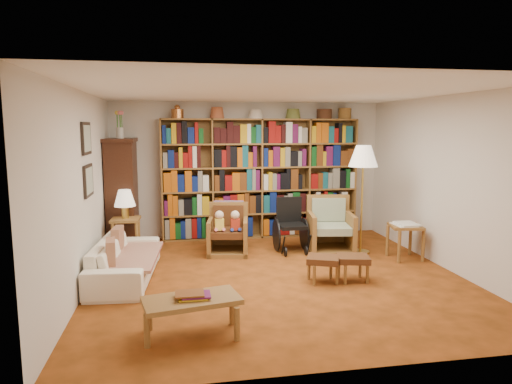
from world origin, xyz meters
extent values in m
plane|color=#9C4818|center=(0.00, 0.00, 0.00)|extent=(5.00, 5.00, 0.00)
plane|color=white|center=(0.00, 0.00, 2.50)|extent=(5.00, 5.00, 0.00)
plane|color=silver|center=(0.00, 2.50, 1.25)|extent=(5.00, 0.00, 5.00)
plane|color=silver|center=(0.00, -2.50, 1.25)|extent=(5.00, 0.00, 5.00)
plane|color=silver|center=(-2.50, 0.00, 1.25)|extent=(0.00, 5.00, 5.00)
plane|color=silver|center=(2.50, 0.00, 1.25)|extent=(0.00, 5.00, 5.00)
cube|color=#8F5F2C|center=(0.20, 2.34, 1.10)|extent=(3.60, 0.30, 2.20)
cube|color=#371D0F|center=(-2.25, 2.00, 0.90)|extent=(0.45, 0.90, 1.80)
cube|color=#371D0F|center=(-2.25, 2.00, 1.83)|extent=(0.50, 0.95, 0.06)
cylinder|color=beige|center=(-2.25, 2.00, 1.95)|extent=(0.12, 0.12, 0.18)
cube|color=black|center=(-2.48, 0.30, 1.90)|extent=(0.03, 0.52, 0.42)
cube|color=gray|center=(-2.46, 0.30, 1.90)|extent=(0.01, 0.44, 0.34)
cube|color=black|center=(-2.48, 0.30, 1.35)|extent=(0.03, 0.52, 0.42)
cube|color=gray|center=(-2.46, 0.30, 1.35)|extent=(0.01, 0.44, 0.34)
imported|color=white|center=(-2.05, 0.25, 0.26)|extent=(1.86, 0.85, 0.53)
cube|color=beige|center=(-2.00, 0.25, 0.30)|extent=(0.87, 1.49, 0.04)
cube|color=maroon|center=(-2.18, 0.60, 0.45)|extent=(0.14, 0.36, 0.36)
cube|color=maroon|center=(-2.18, -0.10, 0.45)|extent=(0.15, 0.36, 0.35)
cube|color=#8F5F2C|center=(-2.15, 1.39, 0.60)|extent=(0.45, 0.45, 0.04)
cylinder|color=#8F5F2C|center=(-2.33, 1.21, 0.29)|extent=(0.05, 0.05, 0.58)
cylinder|color=#8F5F2C|center=(-1.97, 1.21, 0.29)|extent=(0.05, 0.05, 0.58)
cylinder|color=#8F5F2C|center=(-2.33, 1.56, 0.29)|extent=(0.05, 0.05, 0.58)
cylinder|color=#8F5F2C|center=(-1.97, 1.56, 0.29)|extent=(0.05, 0.05, 0.58)
cylinder|color=gold|center=(-2.15, 1.39, 0.71)|extent=(0.11, 0.11, 0.18)
cone|color=beige|center=(-2.15, 1.39, 0.94)|extent=(0.33, 0.33, 0.26)
cube|color=#8F5F2C|center=(-0.54, 1.27, 0.04)|extent=(0.74, 0.76, 0.07)
cube|color=#8F5F2C|center=(-0.83, 1.27, 0.29)|extent=(0.17, 0.67, 0.57)
cube|color=#8F5F2C|center=(-0.25, 1.27, 0.29)|extent=(0.17, 0.67, 0.57)
cube|color=#8F5F2C|center=(-0.54, 1.57, 0.40)|extent=(0.65, 0.17, 0.80)
cube|color=#553316|center=(-0.54, 1.25, 0.36)|extent=(0.58, 0.63, 0.11)
cube|color=#553316|center=(-0.54, 1.51, 0.59)|extent=(0.51, 0.17, 0.34)
cube|color=#C4345E|center=(-0.54, 1.60, 0.64)|extent=(0.50, 0.13, 0.36)
cube|color=#8F5F2C|center=(1.14, 1.09, 0.04)|extent=(0.83, 0.86, 0.08)
cube|color=#8F5F2C|center=(0.82, 1.09, 0.32)|extent=(0.19, 0.75, 0.64)
cube|color=#8F5F2C|center=(1.47, 1.09, 0.32)|extent=(0.19, 0.75, 0.64)
cube|color=#8F5F2C|center=(1.14, 1.43, 0.45)|extent=(0.73, 0.19, 0.90)
cube|color=gray|center=(1.14, 1.06, 0.40)|extent=(0.65, 0.71, 0.12)
cube|color=gray|center=(1.14, 1.36, 0.66)|extent=(0.57, 0.19, 0.38)
cube|color=black|center=(0.51, 1.22, 0.43)|extent=(0.44, 0.44, 0.06)
cube|color=black|center=(0.51, 1.43, 0.67)|extent=(0.43, 0.06, 0.43)
cylinder|color=black|center=(0.28, 1.32, 0.27)|extent=(0.03, 0.53, 0.53)
cylinder|color=black|center=(0.75, 1.32, 0.27)|extent=(0.03, 0.53, 0.53)
cylinder|color=black|center=(0.34, 0.96, 0.08)|extent=(0.03, 0.15, 0.15)
cylinder|color=black|center=(0.69, 0.96, 0.08)|extent=(0.03, 0.15, 0.15)
cylinder|color=gold|center=(1.60, 0.94, 0.02)|extent=(0.30, 0.30, 0.03)
cylinder|color=gold|center=(1.60, 0.94, 0.74)|extent=(0.03, 0.03, 1.48)
cone|color=beige|center=(1.60, 0.94, 1.59)|extent=(0.47, 0.47, 0.34)
cube|color=#8F5F2C|center=(2.15, 0.50, 0.52)|extent=(0.55, 0.55, 0.04)
cylinder|color=#8F5F2C|center=(1.95, 0.31, 0.25)|extent=(0.05, 0.05, 0.50)
cylinder|color=#8F5F2C|center=(2.35, 0.31, 0.25)|extent=(0.05, 0.05, 0.50)
cylinder|color=#8F5F2C|center=(1.95, 0.70, 0.25)|extent=(0.05, 0.05, 0.50)
cylinder|color=#8F5F2C|center=(2.35, 0.70, 0.25)|extent=(0.05, 0.05, 0.50)
cube|color=white|center=(2.15, 0.50, 0.55)|extent=(0.37, 0.43, 0.03)
cube|color=#553316|center=(0.55, -0.32, 0.31)|extent=(0.51, 0.48, 0.08)
cylinder|color=#8F5F2C|center=(0.39, -0.45, 0.13)|extent=(0.04, 0.04, 0.27)
cylinder|color=#8F5F2C|center=(0.70, -0.45, 0.13)|extent=(0.04, 0.04, 0.27)
cylinder|color=#8F5F2C|center=(0.39, -0.20, 0.13)|extent=(0.04, 0.04, 0.27)
cylinder|color=#8F5F2C|center=(0.70, -0.20, 0.13)|extent=(0.04, 0.04, 0.27)
cube|color=#553316|center=(0.96, -0.35, 0.31)|extent=(0.47, 0.43, 0.08)
cylinder|color=#8F5F2C|center=(0.80, -0.47, 0.13)|extent=(0.04, 0.04, 0.27)
cylinder|color=#8F5F2C|center=(1.11, -0.47, 0.13)|extent=(0.04, 0.04, 0.27)
cylinder|color=#8F5F2C|center=(0.80, -0.23, 0.13)|extent=(0.04, 0.04, 0.27)
cylinder|color=#8F5F2C|center=(1.11, -0.23, 0.13)|extent=(0.04, 0.04, 0.27)
cube|color=#8F5F2C|center=(-1.22, -1.61, 0.36)|extent=(1.01, 0.64, 0.05)
cylinder|color=#8F5F2C|center=(-1.64, -1.79, 0.17)|extent=(0.06, 0.06, 0.33)
cylinder|color=#8F5F2C|center=(-0.80, -1.79, 0.17)|extent=(0.06, 0.06, 0.33)
cylinder|color=#8F5F2C|center=(-1.64, -1.42, 0.17)|extent=(0.06, 0.06, 0.33)
cylinder|color=#8F5F2C|center=(-0.80, -1.42, 0.17)|extent=(0.06, 0.06, 0.33)
cube|color=brown|center=(-1.22, -1.61, 0.41)|extent=(0.32, 0.27, 0.05)
camera|label=1|loc=(-1.33, -5.92, 2.04)|focal=32.00mm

